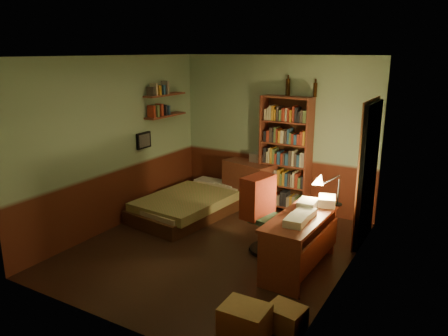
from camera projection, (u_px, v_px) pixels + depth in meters
The scene contains 24 objects.
floor at pixel (215, 249), 6.10m from camera, with size 3.50×4.00×0.02m, color black.
ceiling at pixel (214, 55), 5.41m from camera, with size 3.50×4.00×0.02m, color silver.
wall_back at pixel (276, 133), 7.43m from camera, with size 3.50×0.02×2.60m, color gray.
wall_left at pixel (115, 144), 6.61m from camera, with size 0.02×4.00×2.60m, color gray.
wall_right at pixel (348, 176), 4.90m from camera, with size 0.02×4.00×2.60m, color gray.
wall_front at pixel (103, 202), 4.08m from camera, with size 3.50×0.02×2.60m, color gray.
doorway at pixel (368, 174), 6.09m from camera, with size 0.06×0.90×2.00m, color black.
door_trim at pixel (366, 174), 6.10m from camera, with size 0.02×0.98×2.08m, color #391E11.
bed at pixel (192, 197), 7.30m from camera, with size 1.09×2.03×0.60m, color olive.
dresser at pixel (249, 184), 7.65m from camera, with size 0.90×0.45×0.80m, color brown.
mini_stereo at pixel (259, 157), 7.57m from camera, with size 0.28×0.22×0.15m, color #B2B2B7.
bookshelf at pixel (285, 155), 7.26m from camera, with size 0.84×0.26×1.96m, color brown.
bottle_left at pixel (288, 87), 7.08m from camera, with size 0.07×0.07×0.27m, color black.
bottle_right at pixel (315, 90), 6.87m from camera, with size 0.06×0.06×0.22m, color black.
desk at pixel (299, 243), 5.42m from camera, with size 0.55×1.32×0.71m, color brown.
paper_stack at pixel (327, 201), 5.71m from camera, with size 0.21×0.29×0.12m, color silver.
desk_lamp at pixel (339, 183), 5.64m from camera, with size 0.18×0.18×0.61m, color black.
office_chair at pixel (270, 218), 5.86m from camera, with size 0.50×0.44×0.99m, color #315640.
red_jacket at pixel (258, 164), 5.51m from camera, with size 0.27×0.49×0.58m, color maroon.
wall_shelf_lower at pixel (166, 116), 7.39m from camera, with size 0.20×0.90×0.03m, color brown.
wall_shelf_upper at pixel (165, 95), 7.30m from camera, with size 0.20×0.90×0.03m, color brown.
framed_picture at pixel (144, 140), 7.11m from camera, with size 0.04×0.32×0.26m, color black.
cardboard_box_a at pixel (245, 322), 4.16m from camera, with size 0.44×0.35×0.33m, color #A4874F.
cardboard_box_b at pixel (286, 318), 4.29m from camera, with size 0.35×0.29×0.25m, color #A4874F.
Camera 1 is at (2.92, -4.77, 2.67)m, focal length 35.00 mm.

